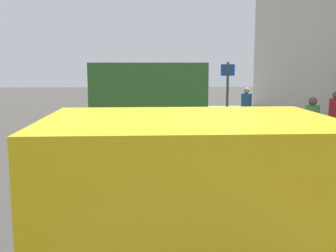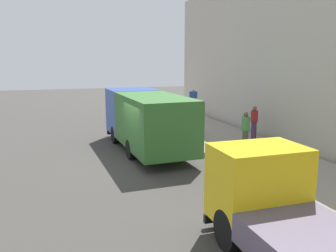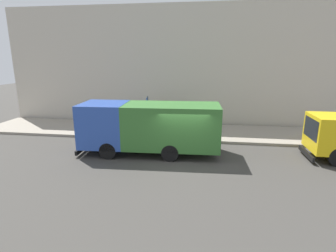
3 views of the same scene
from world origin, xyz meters
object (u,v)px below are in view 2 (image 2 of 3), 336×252
at_px(pedestrian_standing, 246,128).
at_px(traffic_cone_orange, 181,127).
at_px(large_utility_truck, 146,118).
at_px(pedestrian_third, 201,119).
at_px(small_flatbed_truck, 282,212).
at_px(street_sign_post, 193,111).
at_px(pedestrian_walking, 254,122).

xyz_separation_m(pedestrian_standing, traffic_cone_orange, (-1.96, 3.86, -0.52)).
xyz_separation_m(large_utility_truck, pedestrian_third, (3.53, 1.54, -0.46)).
bearing_deg(traffic_cone_orange, small_flatbed_truck, -100.18).
bearing_deg(small_flatbed_truck, street_sign_post, 78.30).
bearing_deg(pedestrian_walking, traffic_cone_orange, 48.57).
bearing_deg(large_utility_truck, traffic_cone_orange, 41.26).
relative_size(pedestrian_standing, pedestrian_third, 0.94).
distance_m(large_utility_truck, pedestrian_walking, 5.93).
height_order(large_utility_truck, pedestrian_third, large_utility_truck).
distance_m(large_utility_truck, pedestrian_standing, 4.86).
bearing_deg(pedestrian_standing, traffic_cone_orange, 34.40).
relative_size(small_flatbed_truck, street_sign_post, 1.86).
height_order(large_utility_truck, small_flatbed_truck, large_utility_truck).
xyz_separation_m(small_flatbed_truck, pedestrian_third, (3.13, 11.70, 0.02)).
relative_size(pedestrian_third, street_sign_post, 0.68).
distance_m(pedestrian_third, street_sign_post, 1.34).
distance_m(pedestrian_walking, pedestrian_standing, 1.80).
bearing_deg(pedestrian_walking, pedestrian_third, 54.49).
relative_size(large_utility_truck, small_flatbed_truck, 1.57).
xyz_separation_m(pedestrian_walking, street_sign_post, (-3.22, 0.67, 0.63)).
xyz_separation_m(small_flatbed_truck, traffic_cone_orange, (2.29, 12.75, -0.56)).
relative_size(pedestrian_standing, traffic_cone_orange, 2.36).
bearing_deg(pedestrian_standing, pedestrian_third, 29.24).
relative_size(pedestrian_standing, street_sign_post, 0.64).
bearing_deg(large_utility_truck, small_flatbed_truck, -90.26).
xyz_separation_m(pedestrian_standing, street_sign_post, (-1.96, 1.96, 0.67)).
bearing_deg(small_flatbed_truck, pedestrian_standing, 64.65).
bearing_deg(pedestrian_third, pedestrian_walking, -109.39).
height_order(large_utility_truck, pedestrian_walking, large_utility_truck).
distance_m(pedestrian_standing, pedestrian_third, 3.03).
xyz_separation_m(pedestrian_third, traffic_cone_orange, (-0.84, 1.04, -0.59)).
distance_m(large_utility_truck, pedestrian_third, 3.88).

